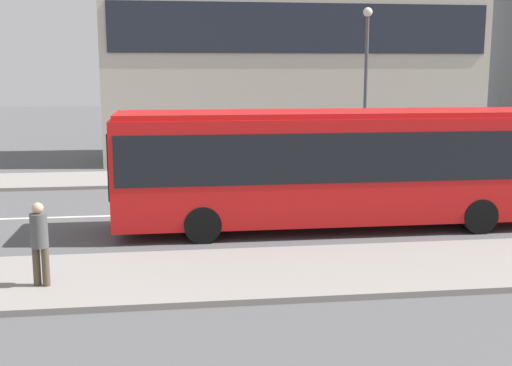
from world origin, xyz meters
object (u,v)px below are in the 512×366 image
city_bus (335,161)px  pedestrian_near_stop (40,239)px  street_lamp (366,75)px  parked_car_0 (502,170)px

city_bus → pedestrian_near_stop: 8.37m
city_bus → street_lamp: size_ratio=1.83×
city_bus → street_lamp: street_lamp is taller
parked_car_0 → pedestrian_near_stop: (-15.05, -9.88, 0.46)m
city_bus → parked_car_0: 9.75m
pedestrian_near_stop → street_lamp: (10.22, 11.90, 3.09)m
parked_car_0 → street_lamp: 6.33m
parked_car_0 → pedestrian_near_stop: 18.01m
parked_car_0 → street_lamp: bearing=157.3°
city_bus → pedestrian_near_stop: city_bus is taller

